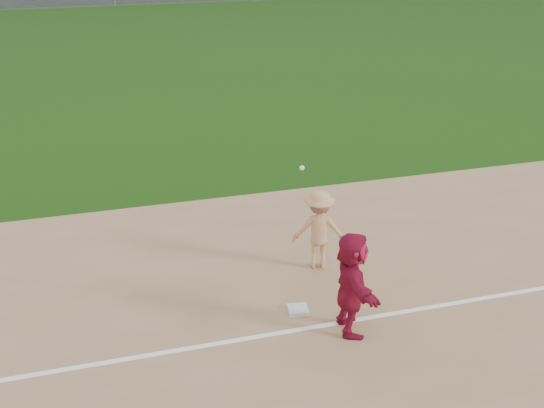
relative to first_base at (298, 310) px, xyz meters
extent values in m
plane|color=#173C0B|center=(0.06, 0.27, -0.06)|extent=(160.00, 160.00, 0.00)
cube|color=white|center=(0.06, -0.53, -0.03)|extent=(60.00, 0.10, 0.01)
cube|color=silver|center=(0.00, 0.00, 0.00)|extent=(0.39, 0.39, 0.08)
imported|color=maroon|center=(0.64, -0.75, 0.85)|extent=(0.75, 1.70, 1.77)
imported|color=#AFAFB2|center=(0.89, 1.43, 0.75)|extent=(1.15, 0.86, 1.58)
sphere|color=white|center=(0.34, 0.92, 2.25)|extent=(0.09, 0.09, 0.09)
camera|label=1|loc=(-3.26, -9.48, 6.42)|focal=45.00mm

